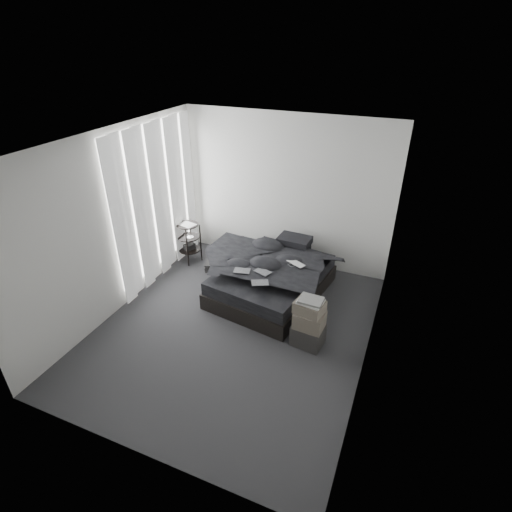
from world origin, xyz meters
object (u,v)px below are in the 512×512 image
at_px(side_stand, 189,243).
at_px(box_lower, 308,335).
at_px(bed, 272,286).
at_px(laptop, 294,261).

relative_size(side_stand, box_lower, 1.78).
xyz_separation_m(bed, box_lower, (0.86, -0.92, 0.02)).
xyz_separation_m(side_stand, box_lower, (2.61, -1.34, -0.21)).
xyz_separation_m(laptop, side_stand, (-2.09, 0.42, -0.33)).
height_order(bed, side_stand, side_stand).
relative_size(bed, side_stand, 2.63).
bearing_deg(box_lower, side_stand, 152.79).
xyz_separation_m(bed, side_stand, (-1.74, 0.41, 0.23)).
bearing_deg(laptop, box_lower, -33.62).
relative_size(bed, box_lower, 4.67).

